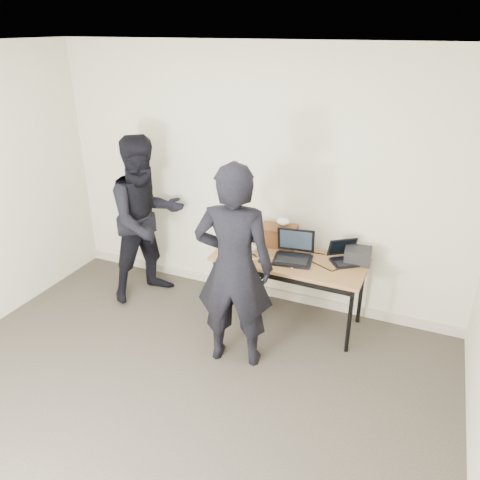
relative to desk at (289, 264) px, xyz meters
The scene contains 13 objects.
room 2.04m from the desk, 105.84° to the right, with size 4.60×4.60×2.80m.
desk is the anchor object (origin of this frame).
laptop_beige 0.52m from the desk, behind, with size 0.35×0.34×0.25m.
laptop_center 0.13m from the desk, 29.08° to the left, with size 0.42×0.40×0.29m.
laptop_right 0.55m from the desk, 17.80° to the left, with size 0.39×0.39×0.21m.
leather_satchel 0.34m from the desk, 128.17° to the left, with size 0.38×0.22×0.25m.
tissue 0.44m from the desk, 122.84° to the left, with size 0.13×0.10×0.08m, color white.
equipment_box 0.67m from the desk, 16.93° to the left, with size 0.25×0.21×0.14m, color black.
power_brick 0.29m from the desk, 142.58° to the right, with size 0.07×0.05×0.03m, color black.
cables 0.08m from the desk, ahead, with size 1.16×0.42×0.01m.
person_typist 0.85m from the desk, 108.77° to the right, with size 0.68×0.45×1.87m, color black.
person_observer 1.62m from the desk, behind, with size 0.89×0.69×1.82m, color black.
baseboard 0.89m from the desk, 143.41° to the left, with size 4.50×0.03×0.10m, color #BAAC9A.
Camera 1 is at (1.69, -2.12, 2.83)m, focal length 35.00 mm.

